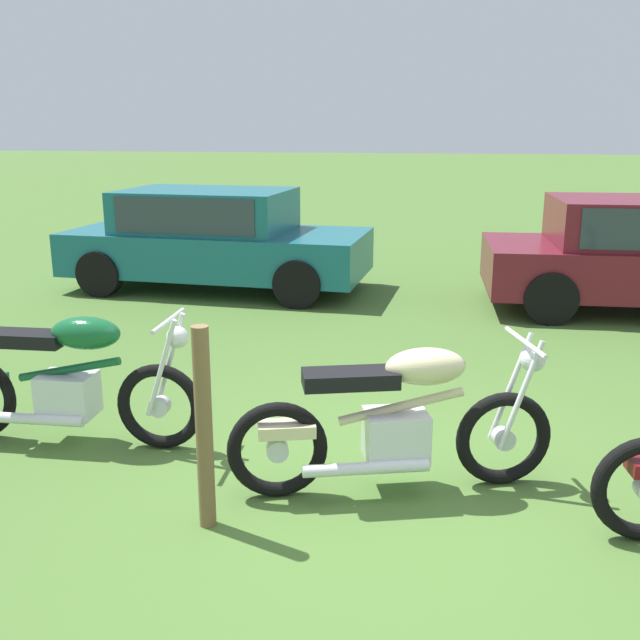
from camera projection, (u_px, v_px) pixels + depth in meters
The scene contains 5 objects.
ground_plane at pixel (375, 493), 4.75m from camera, with size 120.00×120.00×0.00m, color #476B2D.
motorcycle_green at pixel (67, 381), 5.38m from camera, with size 2.11×0.64×1.02m.
motorcycle_cream at pixel (397, 420), 4.67m from camera, with size 2.07×0.92×1.02m.
car_teal at pixel (213, 234), 10.49m from camera, with size 4.35×2.11×1.43m.
fence_post_wooden at pixel (204, 429), 4.21m from camera, with size 0.10×0.10×1.23m, color brown.
Camera 1 is at (0.39, -4.29, 2.32)m, focal length 40.98 mm.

